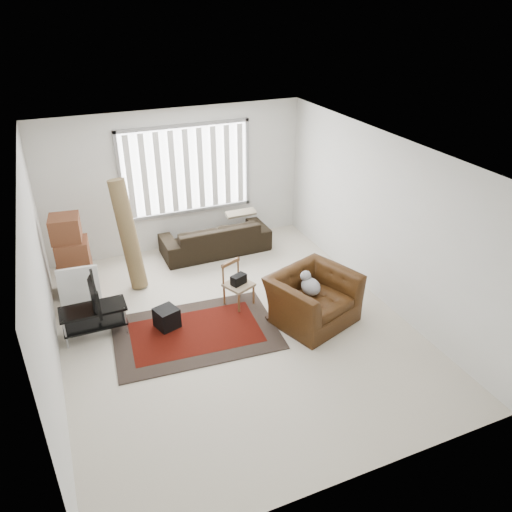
{
  "coord_description": "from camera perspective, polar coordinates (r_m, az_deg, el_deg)",
  "views": [
    {
      "loc": [
        -2.11,
        -5.85,
        4.53
      ],
      "look_at": [
        0.43,
        0.15,
        1.05
      ],
      "focal_mm": 35.0,
      "sensor_mm": 36.0,
      "label": 1
    }
  ],
  "objects": [
    {
      "name": "subwoofer",
      "position": [
        7.67,
        -10.17,
        -6.96
      ],
      "size": [
        0.4,
        0.4,
        0.31
      ],
      "primitive_type": "cube",
      "rotation": [
        0.0,
        0.0,
        0.32
      ],
      "color": "black",
      "rests_on": "persian_rug"
    },
    {
      "name": "tv_stand",
      "position": [
        7.7,
        -18.05,
        -6.46
      ],
      "size": [
        0.94,
        0.42,
        0.47
      ],
      "color": "black",
      "rests_on": "ground"
    },
    {
      "name": "white_flatpack",
      "position": [
        8.24,
        -19.46,
        -3.84
      ],
      "size": [
        0.63,
        0.29,
        0.79
      ],
      "primitive_type": "cube",
      "rotation": [
        -0.19,
        0.0,
        -0.09
      ],
      "color": "silver",
      "rests_on": "ground"
    },
    {
      "name": "armchair",
      "position": [
        7.62,
        6.54,
        -4.48
      ],
      "size": [
        1.48,
        1.39,
        0.89
      ],
      "rotation": [
        0.0,
        0.0,
        0.34
      ],
      "color": "#3B200C",
      "rests_on": "ground"
    },
    {
      "name": "moving_boxes",
      "position": [
        8.72,
        -20.24,
        -0.24
      ],
      "size": [
        0.62,
        0.58,
        1.38
      ],
      "color": "brown",
      "rests_on": "ground"
    },
    {
      "name": "room",
      "position": [
        7.26,
        -3.99,
        5.59
      ],
      "size": [
        6.0,
        6.02,
        2.71
      ],
      "color": "beige",
      "rests_on": "ground"
    },
    {
      "name": "tv",
      "position": [
        7.51,
        -18.43,
        -4.26
      ],
      "size": [
        0.1,
        0.76,
        0.44
      ],
      "primitive_type": "imported",
      "rotation": [
        0.0,
        0.0,
        1.57
      ],
      "color": "black",
      "rests_on": "tv_stand"
    },
    {
      "name": "persian_rug",
      "position": [
        7.59,
        -6.9,
        -8.66
      ],
      "size": [
        2.5,
        1.77,
        0.02
      ],
      "color": "black",
      "rests_on": "ground"
    },
    {
      "name": "side_chair",
      "position": [
        7.97,
        -2.1,
        -3.01
      ],
      "size": [
        0.52,
        0.52,
        0.74
      ],
      "rotation": [
        0.0,
        0.0,
        0.41
      ],
      "color": "#897459",
      "rests_on": "ground"
    },
    {
      "name": "sofa",
      "position": [
        9.64,
        -4.69,
        2.62
      ],
      "size": [
        2.07,
        0.91,
        0.8
      ],
      "primitive_type": "imported",
      "rotation": [
        0.0,
        0.0,
        3.15
      ],
      "color": "black",
      "rests_on": "ground"
    },
    {
      "name": "rolled_rug",
      "position": [
        8.53,
        -14.39,
        2.35
      ],
      "size": [
        0.51,
        0.65,
        1.9
      ],
      "primitive_type": "cylinder",
      "rotation": [
        -0.17,
        0.0,
        0.45
      ],
      "color": "brown",
      "rests_on": "ground"
    }
  ]
}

